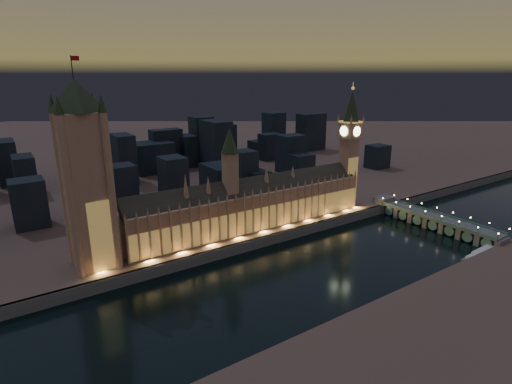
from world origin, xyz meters
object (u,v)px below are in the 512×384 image
elizabeth_tower (350,139)px  river_boat (483,253)px  westminster_bridge (431,220)px  palace_of_westminster (253,204)px  victoria_tower (85,169)px

elizabeth_tower → river_boat: elizabeth_tower is taller
elizabeth_tower → westminster_bridge: bearing=-63.8°
palace_of_westminster → victoria_tower: (-116.39, 0.19, 43.10)m
victoria_tower → river_boat: size_ratio=2.92×
elizabeth_tower → westminster_bridge: (32.15, -65.38, -61.95)m
victoria_tower → elizabeth_tower: (218.00, -0.00, -1.53)m
victoria_tower → river_boat: (232.05, -118.73, -67.92)m
victoria_tower → elizabeth_tower: size_ratio=1.15×
victoria_tower → westminster_bridge: victoria_tower is taller
victoria_tower → elizabeth_tower: victoria_tower is taller
palace_of_westminster → river_boat: palace_of_westminster is taller
westminster_bridge → elizabeth_tower: bearing=116.2°
elizabeth_tower → river_boat: (14.05, -118.72, -66.39)m
victoria_tower → westminster_bridge: size_ratio=1.10×
palace_of_westminster → westminster_bridge: bearing=-26.0°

